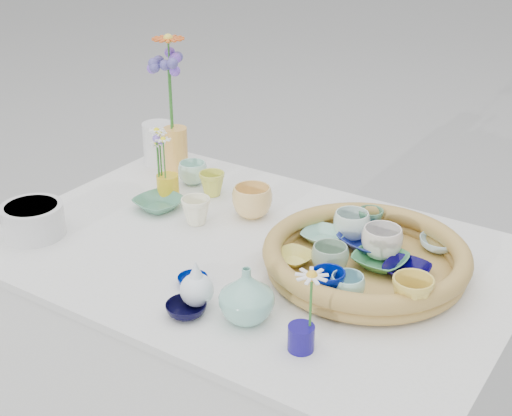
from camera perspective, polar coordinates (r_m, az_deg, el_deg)
The scene contains 32 objects.
wicker_tray at distance 1.65m, azimuth 8.77°, elevation -4.03°, with size 0.47×0.47×0.08m, color olive, non-canonical shape.
tray_ceramic_0 at distance 1.73m, azimuth 9.01°, elevation -2.67°, with size 0.14×0.14×0.03m, color navy.
tray_ceramic_1 at distance 1.63m, azimuth 11.96°, elevation -4.90°, with size 0.10×0.10×0.03m, color #040039.
tray_ceramic_2 at distance 1.50m, azimuth 12.37°, elevation -6.83°, with size 0.09×0.09×0.08m, color gold.
tray_ceramic_3 at distance 1.66m, azimuth 9.90°, elevation -4.16°, with size 0.12×0.12×0.03m, color #3E8C55.
tray_ceramic_4 at distance 1.61m, azimuth 5.92°, elevation -4.08°, with size 0.08×0.08×0.07m, color #83A288.
tray_ceramic_5 at distance 1.75m, azimuth 5.42°, elevation -2.28°, with size 0.10×0.10×0.03m, color #85C3B0.
tray_ceramic_6 at distance 1.76m, azimuth 7.65°, elevation -1.38°, with size 0.09×0.09×0.07m, color silver.
tray_ceramic_7 at distance 1.68m, azimuth 10.03°, elevation -2.75°, with size 0.10×0.10×0.08m, color white.
tray_ceramic_8 at distance 1.76m, azimuth 14.47°, elevation -2.76°, with size 0.10×0.10×0.03m, color #B8E6FF.
tray_ceramic_9 at distance 1.51m, azimuth 5.77°, elevation -6.16°, with size 0.07×0.07×0.07m, color #000F70.
tray_ceramic_10 at distance 1.65m, azimuth 3.03°, elevation -4.01°, with size 0.09×0.09×0.02m, color #E0D357.
tray_ceramic_11 at distance 1.52m, azimuth 7.31°, elevation -6.34°, with size 0.07×0.07×0.06m, color #A4E9E3.
tray_ceramic_12 at distance 1.80m, azimuth 9.13°, elevation -0.98°, with size 0.06×0.06×0.06m, color #49805A.
loose_ceramic_0 at distance 2.02m, azimuth -3.54°, elevation 1.94°, with size 0.07×0.07×0.07m, color #CACE48.
loose_ceramic_1 at distance 1.89m, azimuth -0.31°, elevation 0.51°, with size 0.11×0.11×0.08m, color #F3C774.
loose_ceramic_2 at distance 1.96m, azimuth -7.78°, elevation 0.35°, with size 0.13×0.13×0.03m, color #498666.
loose_ceramic_3 at distance 1.86m, azimuth -4.82°, elevation -0.23°, with size 0.08×0.08×0.07m, color white.
loose_ceramic_4 at distance 1.61m, azimuth -5.09°, elevation -5.82°, with size 0.07×0.07×0.02m, color navy.
loose_ceramic_5 at distance 2.10m, azimuth -5.09°, elevation 2.81°, with size 0.08×0.08×0.07m, color silver.
loose_ceramic_6 at distance 1.51m, azimuth -5.60°, elevation -8.07°, with size 0.09×0.09×0.03m, color black.
fluted_bowl at distance 1.88m, azimuth -17.41°, elevation -0.94°, with size 0.16×0.16×0.08m, color silver, non-canonical shape.
bud_vase_paleblue at distance 1.51m, azimuth -4.79°, elevation -5.93°, with size 0.07×0.07×0.11m, color white, non-canonical shape.
bud_vase_seafoam at distance 1.46m, azimuth -0.76°, elevation -6.92°, with size 0.12×0.12×0.12m, color #83C5B2.
bud_vase_cobalt at distance 1.40m, azimuth 3.63°, elevation -10.32°, with size 0.05×0.05×0.05m, color navy.
single_daisy at distance 1.36m, azimuth 4.41°, elevation -7.44°, with size 0.07×0.07×0.13m, color white, non-canonical shape.
tall_vase_yellow at distance 2.19m, azimuth -6.42°, elevation 4.72°, with size 0.07×0.07×0.13m, color #F0AA48.
gerbera at distance 2.14m, azimuth -6.86°, elevation 9.83°, with size 0.11×0.11×0.29m, color #DA5518, non-canonical shape.
hydrangea at distance 2.13m, azimuth -6.91°, elevation 8.84°, with size 0.08×0.08×0.28m, color #4E4794, non-canonical shape.
white_pitcher at distance 2.25m, azimuth -7.80°, elevation 5.15°, with size 0.14×0.10×0.13m, color silver, non-canonical shape.
daisy_cup at distance 2.02m, azimuth -7.06°, elevation 1.74°, with size 0.06×0.06×0.07m, color gold.
daisy_posy at distance 1.97m, azimuth -7.69°, elevation 4.30°, with size 0.08×0.08×0.13m, color white, non-canonical shape.
Camera 1 is at (0.84, -1.27, 1.62)m, focal length 50.00 mm.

